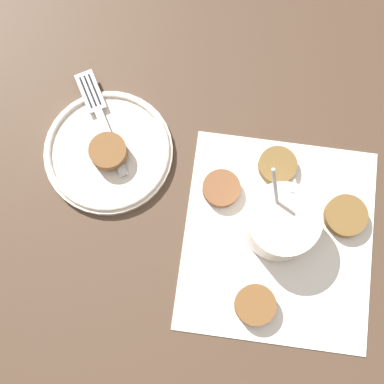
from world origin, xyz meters
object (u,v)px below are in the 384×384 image
(sauce_bowl, at_px, (281,222))
(fritter_on_plate, at_px, (108,152))
(serving_plate, at_px, (108,151))
(fork, at_px, (98,111))

(sauce_bowl, bearing_deg, fritter_on_plate, 84.62)
(sauce_bowl, height_order, serving_plate, sauce_bowl)
(sauce_bowl, relative_size, serving_plate, 0.65)
(fritter_on_plate, bearing_deg, fork, 33.33)
(sauce_bowl, xyz_separation_m, serving_plate, (0.03, 0.28, -0.02))
(serving_plate, height_order, fritter_on_plate, fritter_on_plate)
(sauce_bowl, distance_m, fritter_on_plate, 0.27)
(fritter_on_plate, bearing_deg, sauce_bowl, -95.38)
(serving_plate, bearing_deg, sauce_bowl, -96.34)
(sauce_bowl, relative_size, fritter_on_plate, 2.28)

